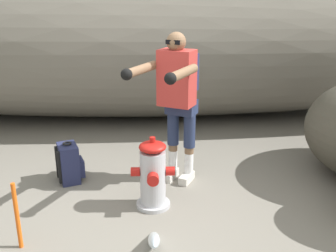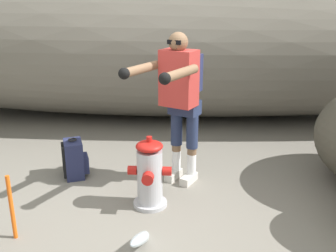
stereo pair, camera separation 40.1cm
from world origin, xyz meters
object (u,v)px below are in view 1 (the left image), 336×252
Objects in this scene: survey_stake at (17,216)px; fire_hydrant at (153,176)px; utility_worker at (178,91)px; spare_backpack at (69,163)px.

fire_hydrant is at bearing 29.29° from survey_stake.
utility_worker is (0.27, 0.53, 0.72)m from fire_hydrant.
fire_hydrant is 1.23× the size of survey_stake.
utility_worker is 3.58× the size of spare_backpack.
spare_backpack is at bearing -66.30° from utility_worker.
fire_hydrant is 1.13m from spare_backpack.
fire_hydrant is 0.44× the size of utility_worker.
utility_worker is at bearing 62.64° from fire_hydrant.
utility_worker reaches higher than spare_backpack.
spare_backpack is (-0.94, 0.61, -0.12)m from fire_hydrant.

